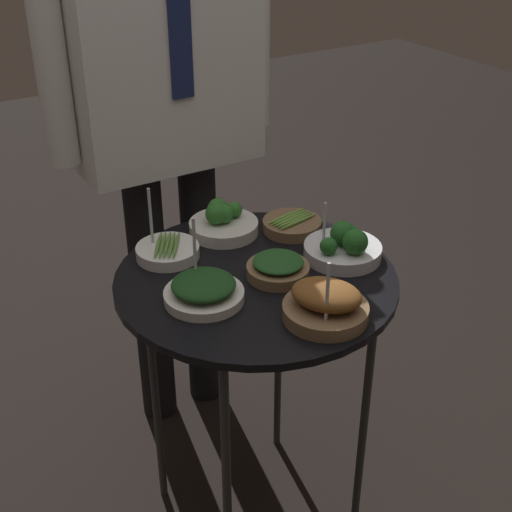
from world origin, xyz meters
name	(u,v)px	position (x,y,z in m)	size (l,w,h in m)	color
ground_plane	(256,511)	(0.00, 0.00, 0.00)	(8.00, 8.00, 0.00)	black
serving_cart	(256,300)	(0.00, 0.00, 0.69)	(0.63, 0.63, 0.75)	black
bowl_spinach_front_left	(278,268)	(0.04, -0.03, 0.78)	(0.14, 0.14, 0.05)	brown
bowl_spinach_mid_left	(204,290)	(-0.14, -0.03, 0.78)	(0.17, 0.17, 0.17)	silver
bowl_asparagus_far_rim	(167,251)	(-0.13, 0.18, 0.77)	(0.15, 0.15, 0.16)	white
bowl_broccoli_center	(223,222)	(0.04, 0.21, 0.78)	(0.17, 0.17, 0.08)	silver
bowl_broccoli_back_right	(344,247)	(0.21, -0.04, 0.79)	(0.18, 0.18, 0.13)	silver
bowl_roast_front_center	(326,304)	(0.04, -0.21, 0.79)	(0.17, 0.18, 0.16)	brown
bowl_asparagus_mid_right	(292,225)	(0.19, 0.14, 0.77)	(0.14, 0.14, 0.04)	brown
waiter_figure	(162,73)	(0.03, 0.51, 1.08)	(0.63, 0.24, 1.70)	black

